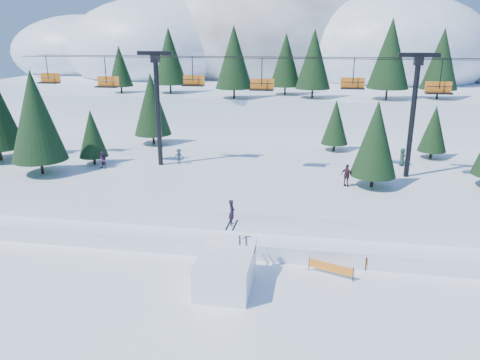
% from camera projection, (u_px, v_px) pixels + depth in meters
% --- Properties ---
extents(ground, '(160.00, 160.00, 0.00)m').
position_uv_depth(ground, '(211.00, 300.00, 26.09)').
color(ground, white).
rests_on(ground, ground).
extents(mid_shelf, '(70.00, 22.00, 2.50)m').
position_uv_depth(mid_shelf, '(256.00, 182.00, 42.64)').
color(mid_shelf, white).
rests_on(mid_shelf, ground).
extents(berm, '(70.00, 6.00, 1.10)m').
position_uv_depth(berm, '(236.00, 233.00, 33.45)').
color(berm, white).
rests_on(berm, ground).
extents(mountain_ridge, '(119.00, 60.97, 26.46)m').
position_uv_depth(mountain_ridge, '(270.00, 58.00, 92.99)').
color(mountain_ridge, white).
rests_on(mountain_ridge, ground).
extents(jump_kicker, '(3.06, 4.31, 4.95)m').
position_uv_depth(jump_kicker, '(226.00, 270.00, 26.96)').
color(jump_kicker, white).
rests_on(jump_kicker, ground).
extents(chairlift, '(46.20, 3.21, 10.28)m').
position_uv_depth(chairlift, '(265.00, 93.00, 40.17)').
color(chairlift, black).
rests_on(chairlift, mid_shelf).
extents(conifer_stand, '(63.65, 17.15, 9.37)m').
position_uv_depth(conifer_stand, '(254.00, 119.00, 41.59)').
color(conifer_stand, black).
rests_on(conifer_stand, mid_shelf).
extents(distant_skiers, '(27.64, 8.19, 1.83)m').
position_uv_depth(distant_skiers, '(256.00, 162.00, 41.42)').
color(distant_skiers, '#1C372F').
rests_on(distant_skiers, mid_shelf).
extents(banner_near, '(2.70, 1.00, 0.90)m').
position_uv_depth(banner_near, '(331.00, 268.00, 28.54)').
color(banner_near, black).
rests_on(banner_near, ground).
extents(banner_far, '(2.68, 1.06, 0.90)m').
position_uv_depth(banner_far, '(387.00, 261.00, 29.42)').
color(banner_far, black).
rests_on(banner_far, ground).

